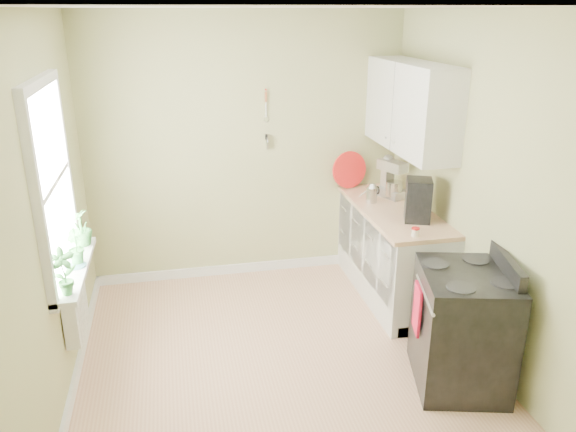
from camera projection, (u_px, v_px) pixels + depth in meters
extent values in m
cube|color=tan|center=(283.00, 368.00, 4.49)|extent=(3.20, 3.60, 0.02)
cube|color=white|center=(281.00, 5.00, 3.54)|extent=(3.20, 3.60, 0.02)
cube|color=tan|center=(247.00, 150.00, 5.68)|extent=(3.20, 0.02, 2.70)
cube|color=tan|center=(43.00, 225.00, 3.70)|extent=(0.02, 3.60, 2.70)
cube|color=tan|center=(486.00, 194.00, 4.33)|extent=(0.02, 3.60, 2.70)
cube|color=white|center=(392.00, 254.00, 5.50)|extent=(0.60, 1.60, 0.87)
cube|color=#E8B88E|center=(394.00, 210.00, 5.34)|extent=(0.64, 1.60, 0.04)
cube|color=white|center=(411.00, 107.00, 5.13)|extent=(0.35, 1.40, 0.80)
cube|color=white|center=(50.00, 183.00, 3.91)|extent=(0.02, 1.00, 1.30)
cube|color=white|center=(38.00, 83.00, 3.68)|extent=(0.06, 1.14, 0.07)
cube|color=white|center=(67.00, 271.00, 4.15)|extent=(0.06, 1.14, 0.07)
cube|color=white|center=(53.00, 183.00, 3.91)|extent=(0.04, 1.00, 0.04)
cube|color=white|center=(75.00, 269.00, 4.16)|extent=(0.18, 1.14, 0.04)
cube|color=white|center=(76.00, 312.00, 4.22)|extent=(0.12, 0.50, 0.35)
cylinder|color=#E8B88E|center=(266.00, 97.00, 5.50)|extent=(0.02, 0.02, 0.10)
cylinder|color=silver|center=(266.00, 109.00, 5.55)|extent=(0.01, 0.01, 0.16)
cylinder|color=silver|center=(267.00, 143.00, 5.66)|extent=(0.01, 0.14, 0.14)
cube|color=black|center=(462.00, 330.00, 4.18)|extent=(0.80, 0.88, 0.88)
cube|color=black|center=(469.00, 275.00, 4.02)|extent=(0.80, 0.88, 0.03)
cube|color=black|center=(506.00, 263.00, 4.05)|extent=(0.24, 0.73, 0.14)
cylinder|color=#B2B2B7|center=(425.00, 294.00, 4.00)|extent=(0.17, 0.59, 0.02)
cube|color=red|center=(417.00, 309.00, 4.15)|extent=(0.07, 0.21, 0.37)
cube|color=#B2B2B7|center=(391.00, 192.00, 5.66)|extent=(0.31, 0.36, 0.08)
cube|color=#B2B2B7|center=(387.00, 176.00, 5.73)|extent=(0.14, 0.12, 0.22)
cube|color=#B2B2B7|center=(392.00, 166.00, 5.59)|extent=(0.25, 0.33, 0.10)
sphere|color=#B2B2B7|center=(388.00, 160.00, 5.68)|extent=(0.12, 0.12, 0.12)
cylinder|color=silver|center=(394.00, 189.00, 5.58)|extent=(0.17, 0.17, 0.14)
cylinder|color=silver|center=(372.00, 195.00, 5.48)|extent=(0.11, 0.11, 0.15)
cone|color=silver|center=(372.00, 186.00, 5.44)|extent=(0.11, 0.11, 0.04)
cylinder|color=silver|center=(364.00, 193.00, 5.45)|extent=(0.11, 0.02, 0.08)
cube|color=black|center=(418.00, 200.00, 4.96)|extent=(0.29, 0.30, 0.38)
cylinder|color=black|center=(414.00, 212.00, 5.00)|extent=(0.12, 0.12, 0.13)
cylinder|color=red|center=(349.00, 170.00, 5.89)|extent=(0.40, 0.14, 0.39)
cylinder|color=beige|center=(415.00, 233.00, 4.66)|extent=(0.06, 0.06, 0.06)
cylinder|color=red|center=(416.00, 229.00, 4.65)|extent=(0.07, 0.07, 0.01)
imported|color=#368238|center=(63.00, 272.00, 3.68)|extent=(0.21, 0.18, 0.33)
imported|color=#368238|center=(75.00, 247.00, 4.16)|extent=(0.18, 0.19, 0.27)
imported|color=#368238|center=(81.00, 228.00, 4.48)|extent=(0.18, 0.18, 0.30)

